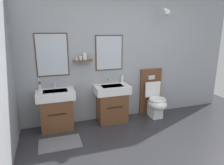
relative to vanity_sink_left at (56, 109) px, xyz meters
name	(u,v)px	position (x,y,z in m)	size (l,w,h in m)	color
wall_back	(128,54)	(1.51, 0.24, 0.93)	(4.62, 0.44, 2.64)	#999EA3
bath_mat	(60,143)	(0.00, -0.57, -0.39)	(0.68, 0.44, 0.01)	slate
vanity_sink_left	(56,109)	(0.00, 0.00, 0.00)	(0.68, 0.43, 0.75)	brown
tap_on_left_sink	(54,85)	(0.00, 0.15, 0.42)	(0.03, 0.13, 0.11)	silver
vanity_sink_right	(112,102)	(1.08, 0.00, 0.00)	(0.68, 0.43, 0.75)	brown
tap_on_right_sink	(110,80)	(1.08, 0.15, 0.42)	(0.03, 0.13, 0.11)	silver
toilet	(154,99)	(2.02, -0.02, -0.02)	(0.48, 0.62, 1.00)	brown
toothbrush_cup	(40,87)	(-0.26, 0.14, 0.41)	(0.07, 0.07, 0.20)	silver
soap_dispenser	(122,79)	(1.35, 0.15, 0.43)	(0.06, 0.06, 0.17)	white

